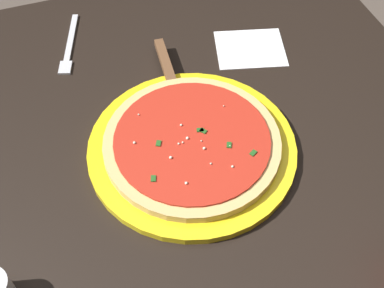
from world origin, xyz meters
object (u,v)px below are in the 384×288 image
at_px(pizza, 192,142).
at_px(pizza_server, 170,77).
at_px(serving_plate, 192,149).
at_px(napkin_folded_right, 250,49).
at_px(fork, 69,47).

height_order(pizza, pizza_server, pizza).
height_order(serving_plate, pizza, pizza).
bearing_deg(napkin_folded_right, serving_plate, -43.48).
height_order(serving_plate, pizza_server, pizza_server).
bearing_deg(fork, napkin_folded_right, 70.31).
bearing_deg(pizza, fork, -155.92).
xyz_separation_m(napkin_folded_right, fork, (-0.13, -0.36, 0.00)).
bearing_deg(serving_plate, pizza, -16.46).
bearing_deg(fork, pizza_server, 44.09).
xyz_separation_m(pizza_server, fork, (-0.17, -0.17, -0.02)).
relative_size(serving_plate, pizza_server, 1.63).
relative_size(serving_plate, napkin_folded_right, 2.59).
bearing_deg(fork, pizza, 24.08).
relative_size(pizza_server, fork, 1.22).
relative_size(pizza, pizza_server, 1.37).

